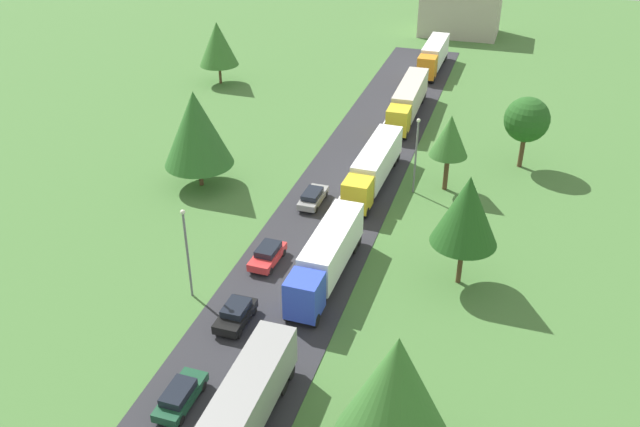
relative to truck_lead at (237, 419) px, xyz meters
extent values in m
cube|color=#2B2B30|center=(-2.49, 10.29, -2.07)|extent=(10.00, 140.00, 0.06)
cube|color=white|center=(-2.49, 1.88, -2.03)|extent=(0.16, 2.40, 0.01)
cube|color=white|center=(-2.49, 9.60, -2.03)|extent=(0.16, 2.40, 0.01)
cube|color=white|center=(-2.49, 16.53, -2.03)|extent=(0.16, 2.40, 0.01)
cube|color=white|center=(-2.49, 23.11, -2.03)|extent=(0.16, 2.40, 0.01)
cube|color=white|center=(-2.49, 29.99, -2.03)|extent=(0.16, 2.40, 0.01)
cube|color=white|center=(-2.49, 36.70, -2.03)|extent=(0.16, 2.40, 0.01)
cube|color=white|center=(-2.49, 43.02, -2.03)|extent=(0.16, 2.40, 0.01)
cube|color=white|center=(-2.49, 50.38, -2.03)|extent=(0.16, 2.40, 0.01)
cube|color=white|center=(-2.49, 57.84, -2.03)|extent=(0.16, 2.40, 0.01)
cube|color=white|center=(-2.49, 64.41, -2.03)|extent=(0.16, 2.40, 0.01)
cube|color=gray|center=(0.01, 1.19, 0.13)|extent=(2.56, 11.34, 2.75)
cube|color=black|center=(0.01, 1.19, -1.44)|extent=(0.96, 10.77, 0.24)
cylinder|color=black|center=(1.08, 4.59, -1.54)|extent=(0.36, 1.00, 1.00)
cylinder|color=black|center=(-1.02, 4.60, -1.54)|extent=(0.36, 1.00, 1.00)
cylinder|color=black|center=(1.08, 5.94, -1.54)|extent=(0.36, 1.00, 1.00)
cylinder|color=black|center=(-1.02, 5.96, -1.54)|extent=(0.36, 1.00, 1.00)
cube|color=blue|center=(0.02, 12.10, -0.04)|extent=(2.49, 2.61, 3.00)
cube|color=black|center=(-0.01, 10.88, 0.50)|extent=(2.10, 0.15, 1.32)
cube|color=white|center=(0.16, 18.56, 0.23)|extent=(2.71, 9.72, 2.94)
cube|color=black|center=(0.16, 18.56, -1.44)|extent=(1.10, 9.20, 0.24)
cylinder|color=black|center=(1.05, 11.44, -1.54)|extent=(0.37, 1.01, 1.00)
cylinder|color=black|center=(-1.05, 11.49, -1.54)|extent=(0.37, 1.01, 1.00)
cylinder|color=black|center=(1.27, 21.43, -1.54)|extent=(0.37, 1.01, 1.00)
cylinder|color=black|center=(-0.83, 21.48, -1.54)|extent=(0.37, 1.01, 1.00)
cylinder|color=black|center=(1.30, 22.59, -1.54)|extent=(0.37, 1.01, 1.00)
cylinder|color=black|center=(-0.80, 22.64, -1.54)|extent=(0.37, 1.01, 1.00)
cube|color=yellow|center=(-0.22, 28.01, -0.14)|extent=(2.51, 2.67, 2.80)
cube|color=black|center=(-0.26, 26.77, 0.36)|extent=(2.10, 0.16, 1.23)
cube|color=white|center=(-0.03, 35.14, 0.17)|extent=(2.79, 11.02, 2.83)
cube|color=black|center=(-0.03, 35.14, -1.44)|extent=(1.18, 10.43, 0.24)
cylinder|color=black|center=(0.81, 27.33, -1.54)|extent=(0.38, 1.01, 1.00)
cylinder|color=black|center=(-1.29, 27.39, -1.54)|extent=(0.38, 1.01, 1.00)
cylinder|color=black|center=(1.11, 38.40, -1.54)|extent=(0.38, 1.01, 1.00)
cylinder|color=black|center=(-0.99, 38.45, -1.54)|extent=(0.38, 1.01, 1.00)
cylinder|color=black|center=(1.14, 39.71, -1.54)|extent=(0.38, 1.01, 1.00)
cylinder|color=black|center=(-0.96, 39.77, -1.54)|extent=(0.38, 1.01, 1.00)
cube|color=yellow|center=(-0.19, 46.10, -0.09)|extent=(2.48, 2.83, 2.91)
cube|color=black|center=(-0.17, 44.76, 0.44)|extent=(2.10, 0.13, 1.28)
cube|color=beige|center=(-0.29, 53.81, 0.26)|extent=(2.67, 11.98, 2.99)
cube|color=black|center=(-0.29, 53.81, -1.44)|extent=(1.06, 11.36, 0.24)
cylinder|color=black|center=(0.87, 45.41, -1.54)|extent=(0.36, 1.00, 1.00)
cylinder|color=black|center=(-1.23, 45.38, -1.54)|extent=(0.36, 1.00, 1.00)
cylinder|color=black|center=(0.71, 57.41, -1.54)|extent=(0.36, 1.00, 1.00)
cylinder|color=black|center=(-1.39, 57.38, -1.54)|extent=(0.36, 1.00, 1.00)
cylinder|color=black|center=(0.69, 58.84, -1.54)|extent=(0.36, 1.00, 1.00)
cylinder|color=black|center=(-1.41, 58.81, -1.54)|extent=(0.36, 1.00, 1.00)
cube|color=orange|center=(-0.24, 65.70, -0.06)|extent=(2.47, 2.44, 2.96)
cube|color=black|center=(-0.26, 64.55, 0.47)|extent=(2.10, 0.12, 1.30)
cube|color=white|center=(-0.17, 72.14, 0.26)|extent=(2.61, 9.78, 3.00)
cube|color=black|center=(-0.17, 72.14, -1.44)|extent=(1.00, 9.28, 0.24)
cylinder|color=black|center=(0.80, 65.09, -1.54)|extent=(0.36, 1.00, 1.00)
cylinder|color=black|center=(-1.30, 65.11, -1.54)|extent=(0.36, 1.00, 1.00)
cylinder|color=black|center=(0.91, 75.05, -1.54)|extent=(0.36, 1.00, 1.00)
cylinder|color=black|center=(-1.19, 75.08, -1.54)|extent=(0.36, 1.00, 1.00)
cylinder|color=black|center=(0.92, 76.22, -1.54)|extent=(0.36, 1.00, 1.00)
cylinder|color=black|center=(-1.18, 76.25, -1.54)|extent=(0.36, 1.00, 1.00)
cube|color=#19472D|center=(-4.62, 1.82, -1.43)|extent=(1.75, 4.36, 0.59)
cube|color=black|center=(-4.62, 1.60, -0.87)|extent=(1.46, 2.45, 0.53)
cylinder|color=black|center=(-5.35, 3.30, -1.72)|extent=(0.23, 0.64, 0.64)
cylinder|color=black|center=(-3.85, 3.28, -1.72)|extent=(0.23, 0.64, 0.64)
cylinder|color=black|center=(-5.39, 0.35, -1.72)|extent=(0.23, 0.64, 0.64)
cylinder|color=black|center=(-3.88, 0.33, -1.72)|extent=(0.23, 0.64, 0.64)
cube|color=black|center=(-4.50, 9.99, -1.38)|extent=(1.92, 3.96, 0.68)
cube|color=black|center=(-4.50, 10.19, -0.78)|extent=(1.61, 2.22, 0.52)
cylinder|color=black|center=(-3.66, 8.65, -1.72)|extent=(0.22, 0.64, 0.64)
cylinder|color=black|center=(-5.36, 8.66, -1.72)|extent=(0.22, 0.64, 0.64)
cylinder|color=black|center=(-3.65, 11.33, -1.72)|extent=(0.22, 0.64, 0.64)
cylinder|color=black|center=(-5.34, 11.34, -1.72)|extent=(0.22, 0.64, 0.64)
cube|color=red|center=(-5.09, 17.83, -1.40)|extent=(1.97, 4.22, 0.65)
cube|color=black|center=(-5.08, 18.04, -0.81)|extent=(1.61, 2.38, 0.52)
cylinder|color=black|center=(-4.33, 16.39, -1.72)|extent=(0.24, 0.65, 0.64)
cylinder|color=black|center=(-5.95, 16.45, -1.72)|extent=(0.24, 0.65, 0.64)
cylinder|color=black|center=(-4.23, 19.21, -1.72)|extent=(0.24, 0.65, 0.64)
cylinder|color=black|center=(-5.85, 19.27, -1.72)|extent=(0.24, 0.65, 0.64)
cube|color=gray|center=(-4.58, 28.35, -1.42)|extent=(1.80, 4.48, 0.60)
cube|color=black|center=(-4.58, 28.13, -0.87)|extent=(1.49, 2.51, 0.49)
cylinder|color=black|center=(-5.33, 29.88, -1.72)|extent=(0.23, 0.64, 0.64)
cylinder|color=black|center=(-3.79, 29.86, -1.72)|extent=(0.23, 0.64, 0.64)
cylinder|color=black|center=(-5.37, 26.85, -1.72)|extent=(0.23, 0.64, 0.64)
cylinder|color=black|center=(-3.83, 26.83, -1.72)|extent=(0.23, 0.64, 0.64)
cylinder|color=slate|center=(-9.05, 12.13, 1.52)|extent=(0.18, 0.18, 7.24)
sphere|color=silver|center=(-9.05, 12.13, 5.26)|extent=(0.36, 0.36, 0.36)
cylinder|color=slate|center=(3.99, 33.55, 1.58)|extent=(0.18, 0.18, 7.37)
sphere|color=silver|center=(3.99, 33.55, 5.39)|extent=(0.36, 0.36, 0.36)
cylinder|color=#513823|center=(6.82, 35.09, -0.27)|extent=(0.47, 0.47, 3.65)
cone|color=#38702D|center=(6.82, 35.09, 3.59)|extent=(3.70, 3.70, 4.07)
cylinder|color=#513823|center=(-16.35, 28.77, -0.93)|extent=(0.42, 0.42, 2.35)
cone|color=#2D6628|center=(-16.35, 28.77, 3.95)|extent=(6.73, 6.73, 7.40)
cylinder|color=#513823|center=(10.11, 19.94, -0.24)|extent=(0.39, 0.39, 3.71)
cone|color=#23561E|center=(10.11, 19.94, 4.41)|extent=(5.09, 5.09, 5.60)
cylinder|color=#513823|center=(-27.04, 56.69, -0.80)|extent=(0.36, 0.36, 2.59)
cone|color=#38702D|center=(-27.04, 56.69, 3.38)|extent=(5.26, 5.26, 5.78)
cylinder|color=#513823|center=(13.57, 42.45, -0.34)|extent=(0.49, 0.49, 3.52)
sphere|color=#23561E|center=(13.57, 42.45, 3.14)|extent=(4.59, 4.59, 4.59)
cone|color=#38702D|center=(8.77, 0.87, 3.97)|extent=(6.40, 6.40, 7.04)
cube|color=#B2A899|center=(0.92, 91.09, 1.83)|extent=(12.66, 8.65, 7.86)
camera|label=1|loc=(12.69, -24.69, 29.51)|focal=38.13mm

